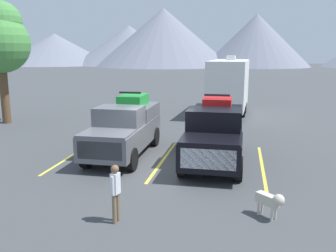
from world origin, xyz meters
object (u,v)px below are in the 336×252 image
(camper_trailer_a, at_px, (229,84))
(dog, at_px, (272,200))
(pickup_truck_b, at_px, (215,132))
(pickup_truck_a, at_px, (125,127))
(person_a, at_px, (115,190))

(camper_trailer_a, bearing_deg, dog, -83.89)
(pickup_truck_b, xyz_separation_m, camper_trailer_a, (0.14, 11.05, 0.91))
(pickup_truck_a, xyz_separation_m, camper_trailer_a, (3.92, 10.81, 0.92))
(pickup_truck_a, xyz_separation_m, pickup_truck_b, (3.78, -0.25, 0.01))
(pickup_truck_b, relative_size, person_a, 3.59)
(pickup_truck_b, relative_size, camper_trailer_a, 0.71)
(pickup_truck_a, distance_m, person_a, 6.29)
(pickup_truck_b, distance_m, dog, 5.21)
(person_a, bearing_deg, pickup_truck_b, 70.30)
(camper_trailer_a, bearing_deg, person_a, -97.48)
(dog, bearing_deg, pickup_truck_b, 110.85)
(pickup_truck_a, xyz_separation_m, dog, (5.62, -5.07, -0.67))
(camper_trailer_a, height_order, dog, camper_trailer_a)
(person_a, height_order, dog, person_a)
(pickup_truck_b, bearing_deg, person_a, -109.70)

